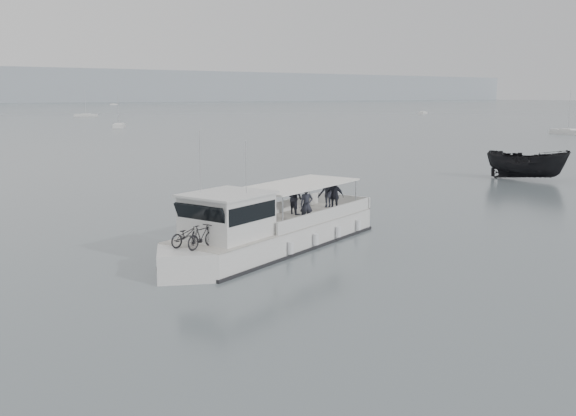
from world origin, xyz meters
TOP-DOWN VIEW (x-y plane):
  - ground at (0.00, 0.00)m, footprint 1400.00×1400.00m
  - tour_boat at (-1.19, 0.53)m, footprint 12.09×6.48m
  - dark_motorboat at (27.16, 7.92)m, footprint 4.36×6.35m

SIDE VIEW (x-z plane):
  - ground at x=0.00m, z-range 0.00..0.00m
  - tour_boat at x=-1.19m, z-range -1.73..3.42m
  - dark_motorboat at x=27.16m, z-range 0.00..2.30m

